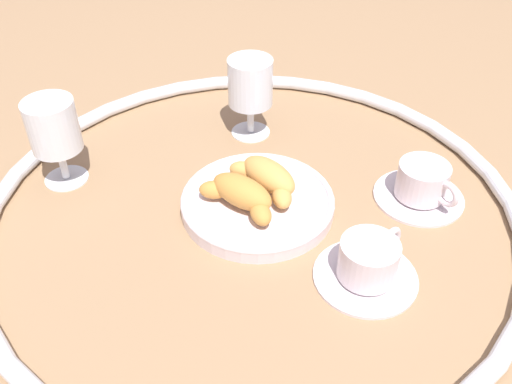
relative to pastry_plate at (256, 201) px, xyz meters
The scene contains 9 objects.
ground_plane 0.02m from the pastry_plate, 116.53° to the left, with size 2.20×2.20×0.00m, color #997551.
table_chrome_rim 0.01m from the pastry_plate, 116.53° to the left, with size 0.78×0.78×0.02m, color silver.
pastry_plate is the anchor object (origin of this frame).
croissant_large 0.04m from the pastry_plate, 76.70° to the right, with size 0.14×0.07×0.04m.
croissant_small 0.04m from the pastry_plate, 103.19° to the left, with size 0.13×0.09×0.04m.
coffee_cup_near 0.20m from the pastry_plate, 168.19° to the right, with size 0.14×0.14×0.06m.
coffee_cup_far 0.25m from the pastry_plate, 118.99° to the right, with size 0.14×0.14×0.06m.
juice_glass_left 0.32m from the pastry_plate, 43.13° to the left, with size 0.08×0.08×0.14m.
juice_glass_right 0.22m from the pastry_plate, 31.14° to the right, with size 0.08×0.08×0.14m.
Camera 1 is at (-0.52, 0.34, 0.55)m, focal length 39.19 mm.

